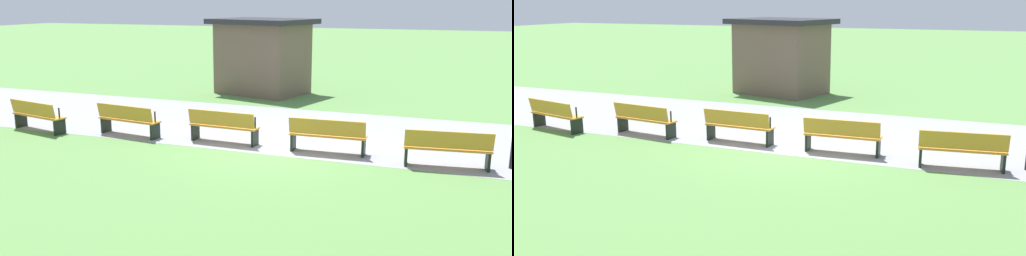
{
  "view_description": "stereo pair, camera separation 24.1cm",
  "coord_description": "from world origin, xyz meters",
  "views": [
    {
      "loc": [
        4.4,
        -12.8,
        3.69
      ],
      "look_at": [
        0.0,
        -1.33,
        0.8
      ],
      "focal_mm": 38.31,
      "sensor_mm": 36.0,
      "label": 1
    },
    {
      "loc": [
        4.63,
        -12.71,
        3.69
      ],
      "look_at": [
        0.0,
        -1.33,
        0.8
      ],
      "focal_mm": 38.31,
      "sensor_mm": 36.0,
      "label": 2
    }
  ],
  "objects": [
    {
      "name": "ground_plane",
      "position": [
        0.0,
        0.0,
        0.0
      ],
      "size": [
        120.0,
        120.0,
        0.0
      ],
      "primitive_type": "plane",
      "color": "#5B8C47"
    },
    {
      "name": "bench_4",
      "position": [
        -4.19,
        -0.32,
        0.48
      ],
      "size": [
        1.92,
        0.7,
        0.89
      ],
      "rotation": [
        0.0,
        0.0,
        -0.12
      ],
      "color": "orange",
      "rests_on": "ground"
    },
    {
      "name": "kiosk",
      "position": [
        -3.21,
        7.76,
        1.52
      ],
      "size": [
        4.31,
        3.72,
        2.97
      ],
      "rotation": [
        0.0,
        0.0,
        -0.27
      ],
      "color": "brown",
      "rests_on": "ground"
    },
    {
      "name": "path_paving",
      "position": [
        0.0,
        2.13,
        0.0
      ],
      "size": [
        45.51,
        5.72,
        0.01
      ],
      "primitive_type": "cube",
      "color": "#939399",
      "rests_on": "ground"
    },
    {
      "name": "bench_5",
      "position": [
        -1.4,
        -0.1,
        0.48
      ],
      "size": [
        1.89,
        0.55,
        0.89
      ],
      "rotation": [
        0.0,
        0.0,
        -0.04
      ],
      "color": "orange",
      "rests_on": "ground"
    },
    {
      "name": "bench_7",
      "position": [
        4.19,
        -0.32,
        0.48
      ],
      "size": [
        1.92,
        0.7,
        0.89
      ],
      "rotation": [
        0.0,
        0.0,
        0.12
      ],
      "color": "orange",
      "rests_on": "ground"
    },
    {
      "name": "bench_6",
      "position": [
        1.4,
        -0.1,
        0.48
      ],
      "size": [
        1.89,
        0.55,
        0.89
      ],
      "rotation": [
        0.0,
        0.0,
        0.04
      ],
      "color": "orange",
      "rests_on": "ground"
    },
    {
      "name": "bench_3",
      "position": [
        -6.95,
        -0.77,
        0.48
      ],
      "size": [
        1.93,
        0.84,
        0.89
      ],
      "rotation": [
        0.0,
        0.0,
        -0.2
      ],
      "color": "orange",
      "rests_on": "ground"
    }
  ]
}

